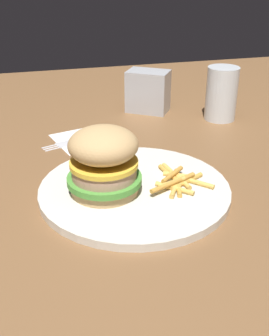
# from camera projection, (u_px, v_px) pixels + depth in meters

# --- Properties ---
(ground_plane) EXTENTS (1.60, 1.60, 0.00)m
(ground_plane) POSITION_uv_depth(u_px,v_px,m) (120.00, 199.00, 0.61)
(ground_plane) COLOR brown
(plate) EXTENTS (0.28, 0.28, 0.01)m
(plate) POSITION_uv_depth(u_px,v_px,m) (134.00, 190.00, 0.62)
(plate) COLOR silver
(plate) RESTS_ON ground_plane
(sandwich) EXTENTS (0.11, 0.11, 0.10)m
(sandwich) POSITION_uv_depth(u_px,v_px,m) (104.00, 161.00, 0.59)
(sandwich) COLOR tan
(sandwich) RESTS_ON plate
(fries_pile) EXTENTS (0.10, 0.10, 0.01)m
(fries_pile) POSITION_uv_depth(u_px,v_px,m) (177.00, 180.00, 0.63)
(fries_pile) COLOR gold
(fries_pile) RESTS_ON plate
(napkin) EXTENTS (0.13, 0.13, 0.00)m
(napkin) POSITION_uv_depth(u_px,v_px,m) (85.00, 139.00, 0.81)
(napkin) COLOR white
(napkin) RESTS_ON ground_plane
(fork) EXTENTS (0.07, 0.17, 0.00)m
(fork) POSITION_uv_depth(u_px,v_px,m) (85.00, 138.00, 0.81)
(fork) COLOR silver
(fork) RESTS_ON napkin
(drink_glass) EXTENTS (0.07, 0.07, 0.11)m
(drink_glass) POSITION_uv_depth(u_px,v_px,m) (221.00, 96.00, 0.89)
(drink_glass) COLOR silver
(drink_glass) RESTS_ON ground_plane
(napkin_dispenser) EXTENTS (0.10, 0.11, 0.09)m
(napkin_dispenser) POSITION_uv_depth(u_px,v_px,m) (148.00, 91.00, 0.94)
(napkin_dispenser) COLOR #B7BABF
(napkin_dispenser) RESTS_ON ground_plane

